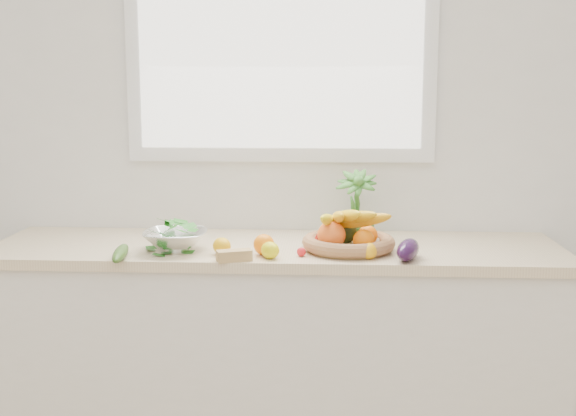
# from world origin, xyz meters

# --- Properties ---
(back_wall) EXTENTS (4.50, 0.02, 2.70)m
(back_wall) POSITION_xyz_m (0.00, 2.25, 1.35)
(back_wall) COLOR white
(back_wall) RESTS_ON ground
(counter_cabinet) EXTENTS (2.20, 0.58, 0.86)m
(counter_cabinet) POSITION_xyz_m (0.00, 1.95, 0.43)
(counter_cabinet) COLOR silver
(counter_cabinet) RESTS_ON ground
(countertop) EXTENTS (2.24, 0.62, 0.04)m
(countertop) POSITION_xyz_m (0.00, 1.95, 0.88)
(countertop) COLOR beige
(countertop) RESTS_ON counter_cabinet
(window_frame) EXTENTS (1.30, 0.03, 1.10)m
(window_frame) POSITION_xyz_m (0.00, 2.23, 1.75)
(window_frame) COLOR white
(window_frame) RESTS_ON back_wall
(window_pane) EXTENTS (1.18, 0.01, 0.98)m
(window_pane) POSITION_xyz_m (0.00, 2.21, 1.75)
(window_pane) COLOR white
(window_pane) RESTS_ON window_frame
(orange_loose) EXTENTS (0.08, 0.08, 0.08)m
(orange_loose) POSITION_xyz_m (-0.03, 1.77, 0.94)
(orange_loose) COLOR orange
(orange_loose) RESTS_ON countertop
(lemon_a) EXTENTS (0.10, 0.10, 0.06)m
(lemon_a) POSITION_xyz_m (-0.19, 1.76, 0.93)
(lemon_a) COLOR #E9A70C
(lemon_a) RESTS_ON countertop
(lemon_b) EXTENTS (0.08, 0.09, 0.06)m
(lemon_b) POSITION_xyz_m (0.36, 1.73, 0.93)
(lemon_b) COLOR #F6A80D
(lemon_b) RESTS_ON countertop
(lemon_c) EXTENTS (0.10, 0.10, 0.06)m
(lemon_c) POSITION_xyz_m (-0.00, 1.71, 0.93)
(lemon_c) COLOR yellow
(lemon_c) RESTS_ON countertop
(apple) EXTENTS (0.09, 0.09, 0.08)m
(apple) POSITION_xyz_m (0.20, 1.86, 0.94)
(apple) COLOR #AA170D
(apple) RESTS_ON countertop
(ginger) EXTENTS (0.13, 0.09, 0.04)m
(ginger) POSITION_xyz_m (-0.13, 1.67, 0.92)
(ginger) COLOR tan
(ginger) RESTS_ON countertop
(garlic_a) EXTENTS (0.06, 0.06, 0.04)m
(garlic_a) POSITION_xyz_m (0.41, 1.91, 0.92)
(garlic_a) COLOR beige
(garlic_a) RESTS_ON countertop
(garlic_b) EXTENTS (0.05, 0.05, 0.04)m
(garlic_b) POSITION_xyz_m (0.40, 1.91, 0.92)
(garlic_b) COLOR silver
(garlic_b) RESTS_ON countertop
(garlic_c) EXTENTS (0.06, 0.06, 0.04)m
(garlic_c) POSITION_xyz_m (0.13, 1.83, 0.92)
(garlic_c) COLOR white
(garlic_c) RESTS_ON countertop
(eggplant) EXTENTS (0.13, 0.20, 0.08)m
(eggplant) POSITION_xyz_m (0.49, 1.72, 0.94)
(eggplant) COLOR #270E34
(eggplant) RESTS_ON countertop
(cucumber) EXTENTS (0.08, 0.25, 0.05)m
(cucumber) POSITION_xyz_m (-0.54, 1.67, 0.92)
(cucumber) COLOR #2A4F17
(cucumber) RESTS_ON countertop
(radish) EXTENTS (0.04, 0.04, 0.03)m
(radish) POSITION_xyz_m (0.11, 1.75, 0.92)
(radish) COLOR red
(radish) RESTS_ON countertop
(potted_herb) EXTENTS (0.18, 0.18, 0.30)m
(potted_herb) POSITION_xyz_m (0.32, 2.06, 1.03)
(potted_herb) COLOR #3C7E2E
(potted_herb) RESTS_ON countertop
(fruit_basket) EXTENTS (0.47, 0.47, 0.18)m
(fruit_basket) POSITION_xyz_m (0.28, 1.86, 0.95)
(fruit_basket) COLOR tan
(fruit_basket) RESTS_ON countertop
(colander_with_spinach) EXTENTS (0.25, 0.25, 0.12)m
(colander_with_spinach) POSITION_xyz_m (-0.37, 1.81, 0.96)
(colander_with_spinach) COLOR white
(colander_with_spinach) RESTS_ON countertop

